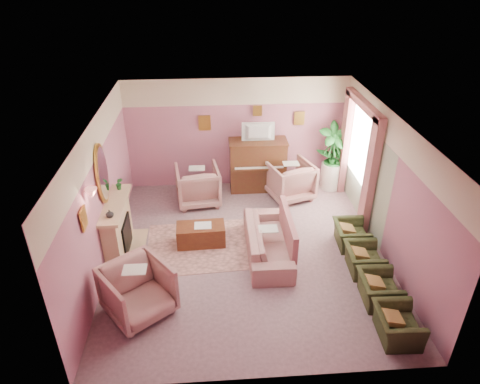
{
  "coord_description": "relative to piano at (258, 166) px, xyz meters",
  "views": [
    {
      "loc": [
        -0.65,
        -7.04,
        5.42
      ],
      "look_at": [
        -0.11,
        0.4,
        1.19
      ],
      "focal_mm": 32.0,
      "sensor_mm": 36.0,
      "label": 1
    }
  ],
  "objects": [
    {
      "name": "ceiling",
      "position": [
        -0.5,
        -2.68,
        2.15
      ],
      "size": [
        5.5,
        6.0,
        0.01
      ],
      "primitive_type": "cube",
      "color": "silver",
      "rests_on": "wall_back"
    },
    {
      "name": "wall_right",
      "position": [
        2.25,
        -2.68,
        0.75
      ],
      "size": [
        0.02,
        6.0,
        2.8
      ],
      "primitive_type": "cube",
      "color": "#885872",
      "rests_on": "floor"
    },
    {
      "name": "piano",
      "position": [
        0.0,
        0.0,
        0.0
      ],
      "size": [
        1.4,
        0.6,
        1.3
      ],
      "primitive_type": "cube",
      "color": "#472615",
      "rests_on": "floor"
    },
    {
      "name": "palm_plant",
      "position": [
        1.86,
        -0.13,
        0.41
      ],
      "size": [
        0.76,
        0.76,
        1.44
      ],
      "primitive_type": "imported",
      "color": "#18571D",
      "rests_on": "palm_pot"
    },
    {
      "name": "sconce_shade",
      "position": [
        -3.12,
        -3.53,
        1.33
      ],
      "size": [
        0.2,
        0.2,
        0.16
      ],
      "primitive_type": "cone",
      "color": "#F17D73",
      "rests_on": "wall_left"
    },
    {
      "name": "floral_armchair_front",
      "position": [
        -2.46,
        -4.23,
        -0.13
      ],
      "size": [
        1.0,
        1.0,
        1.04
      ],
      "primitive_type": "imported",
      "color": "#AC7B74",
      "rests_on": "floor"
    },
    {
      "name": "mirror_frame",
      "position": [
        -3.2,
        -2.48,
        1.15
      ],
      "size": [
        0.04,
        0.72,
        1.2
      ],
      "primitive_type": "ellipsoid",
      "color": "#BA8C32",
      "rests_on": "wall_left"
    },
    {
      "name": "wall_left",
      "position": [
        -3.25,
        -2.68,
        0.75
      ],
      "size": [
        0.02,
        6.0,
        2.8
      ],
      "primitive_type": "cube",
      "color": "#885872",
      "rests_on": "floor"
    },
    {
      "name": "area_rug",
      "position": [
        -1.3,
        -2.42,
        -0.64
      ],
      "size": [
        2.6,
        1.95,
        0.01
      ],
      "primitive_type": "cube",
      "rotation": [
        0.0,
        0.0,
        0.06
      ],
      "color": "#A6736B",
      "rests_on": "floor"
    },
    {
      "name": "sofa",
      "position": [
        -0.09,
        -2.76,
        -0.23
      ],
      "size": [
        0.7,
        2.1,
        0.85
      ],
      "primitive_type": "imported",
      "color": "#AC7B74",
      "rests_on": "floor"
    },
    {
      "name": "print_back_left",
      "position": [
        -1.3,
        0.28,
        1.07
      ],
      "size": [
        0.3,
        0.03,
        0.38
      ],
      "primitive_type": "cube",
      "color": "#BA8C32",
      "rests_on": "wall_back"
    },
    {
      "name": "piano_keys",
      "position": [
        0.0,
        -0.35,
        0.11
      ],
      "size": [
        1.2,
        0.08,
        0.02
      ],
      "primitive_type": "cube",
      "color": "silver",
      "rests_on": "piano"
    },
    {
      "name": "mantel_plant",
      "position": [
        -3.05,
        -1.93,
        0.64
      ],
      "size": [
        0.16,
        0.16,
        0.28
      ],
      "primitive_type": "imported",
      "color": "#18571D",
      "rests_on": "mantel_shelf"
    },
    {
      "name": "fireplace_inset",
      "position": [
        -2.99,
        -2.48,
        -0.25
      ],
      "size": [
        0.18,
        0.72,
        0.68
      ],
      "primitive_type": "cube",
      "color": "black",
      "rests_on": "floor"
    },
    {
      "name": "olive_chair_b",
      "position": [
        1.67,
        -4.25,
        -0.31
      ],
      "size": [
        0.55,
        0.78,
        0.67
      ],
      "primitive_type": "imported",
      "color": "#30391B",
      "rests_on": "floor"
    },
    {
      "name": "side_plant_big",
      "position": [
        1.89,
        -0.11,
        0.22
      ],
      "size": [
        0.3,
        0.3,
        0.34
      ],
      "primitive_type": "imported",
      "color": "#18571D",
      "rests_on": "side_table"
    },
    {
      "name": "fireplace_surround",
      "position": [
        -3.09,
        -2.48,
        -0.1
      ],
      "size": [
        0.3,
        1.4,
        1.1
      ],
      "primitive_type": "cube",
      "color": "tan",
      "rests_on": "floor"
    },
    {
      "name": "piano_top",
      "position": [
        0.0,
        0.0,
        0.66
      ],
      "size": [
        1.45,
        0.65,
        0.04
      ],
      "primitive_type": "cube",
      "color": "#472615",
      "rests_on": "piano"
    },
    {
      "name": "pelmet",
      "position": [
        2.12,
        -1.13,
        1.91
      ],
      "size": [
        0.16,
        2.2,
        0.16
      ],
      "primitive_type": "cube",
      "color": "#A45C5F",
      "rests_on": "wall_right"
    },
    {
      "name": "wall_front",
      "position": [
        -0.5,
        -5.68,
        0.75
      ],
      "size": [
        5.5,
        0.02,
        2.8
      ],
      "primitive_type": "cube",
      "color": "#885872",
      "rests_on": "floor"
    },
    {
      "name": "piano_keyshelf",
      "position": [
        -0.0,
        -0.35,
        0.07
      ],
      "size": [
        1.3,
        0.12,
        0.06
      ],
      "primitive_type": "cube",
      "color": "#472615",
      "rests_on": "piano"
    },
    {
      "name": "curtain_left",
      "position": [
        2.12,
        -2.05,
        0.65
      ],
      "size": [
        0.16,
        0.34,
        2.6
      ],
      "primitive_type": "cube",
      "color": "#A45C5F",
      "rests_on": "floor"
    },
    {
      "name": "olive_chair_c",
      "position": [
        1.67,
        -3.43,
        -0.31
      ],
      "size": [
        0.55,
        0.78,
        0.67
      ],
      "primitive_type": "imported",
      "color": "#30391B",
      "rests_on": "floor"
    },
    {
      "name": "stripe_panel",
      "position": [
        2.23,
        -1.38,
        0.42
      ],
      "size": [
        0.01,
        3.0,
        2.15
      ],
      "primitive_type": "cube",
      "color": "#A0AA8D",
      "rests_on": "wall_right"
    },
    {
      "name": "wall_back",
      "position": [
        -0.5,
        0.32,
        0.75
      ],
      "size": [
        5.5,
        0.02,
        2.8
      ],
      "primitive_type": "cube",
      "color": "#885872",
      "rests_on": "floor"
    },
    {
      "name": "television",
      "position": [
        0.0,
        -0.05,
        0.95
      ],
      "size": [
        0.8,
        0.12,
        0.48
      ],
      "primitive_type": "imported",
      "color": "black",
      "rests_on": "piano"
    },
    {
      "name": "floral_armchair_right",
      "position": [
        0.75,
        -0.51,
        -0.13
      ],
      "size": [
        1.0,
        1.0,
        1.04
      ],
      "primitive_type": "imported",
      "color": "#AC7B74",
      "rests_on": "floor"
    },
    {
      "name": "side_table",
      "position": [
        1.89,
        -0.11,
        -0.3
      ],
      "size": [
        0.52,
        0.52,
        0.7
      ],
      "primitive_type": "cylinder",
      "color": "silver",
      "rests_on": "floor"
    },
    {
      "name": "palm_pot",
      "position": [
        1.86,
        -0.13,
        -0.48
      ],
      "size": [
        0.34,
        0.34,
        0.34
      ],
      "primitive_type": "cylinder",
      "color": "#A75349",
      "rests_on": "floor"
    },
    {
      "name": "mantel_vase",
      "position": [
        -3.05,
        -2.98,
        0.58
      ],
      "size": [
        0.16,
        0.16,
        0.16
      ],
      "primitive_type": "imported",
      "color": "beige",
      "rests_on": "mantel_shelf"
    },
    {
      "name": "floor",
      "position": [
        -0.5,
        -2.68,
        -0.65
      ],
      "size": [
        5.5,
        6.0,
        0.01
      ],
      "primitive_type": "cube",
      "color": "slate",
      "rests_on": "ground"
    },
    {
      "name": "coffee_table",
      "position": [
        -1.44,
        -2.33,
        -0.43
      ],
      "size": [
        1.02,
        0.54,
        0.45
      ],
      "primitive_type": "cube",
      "rotation": [
        0.0,
        0.0,
        0.04
      ],
      "color": "#552814",
      "rests_on": "floor"
    },
    {
      "name": "mantel_shelf",
      "position": [
        -3.06,
        -2.48,
        0.47
      ],
      "size": [
        0.4,
        1.55,
        0.07
      ],
      "primitive_type": "cube",
      "color": "tan",
      "rests_on": "fireplace_surround"
    },
    {
      "name": "hearth",
      "position": [
        -2.89,
        -2.48,
        -0.64
      ],
      "size": [
        0.55,
        1.5,
        0.02
      ],
      "primitive_type": "cube",
      "color": "tan",
      "rests_on": "floor"
    },
    {
      "name": "mirror_glass",
      "position": [
        -3.17,
        -2.48,
        1.15
      ],
      "size": [
        0.01,
        0.6,
        1.06
      ],
      "primitive_type": "ellipsoid",
      "color": "white",
      "rests_on": "wall_left"
    },
    {
      "name": "picture_rail_band",
      "position": [
        -0.5,
        0.31,
        1.82
      ],
      "size": [
        5.5,
        0.01,
        0.65
      ],
      "primitive_type": "cube",
      "color": "beige",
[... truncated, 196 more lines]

